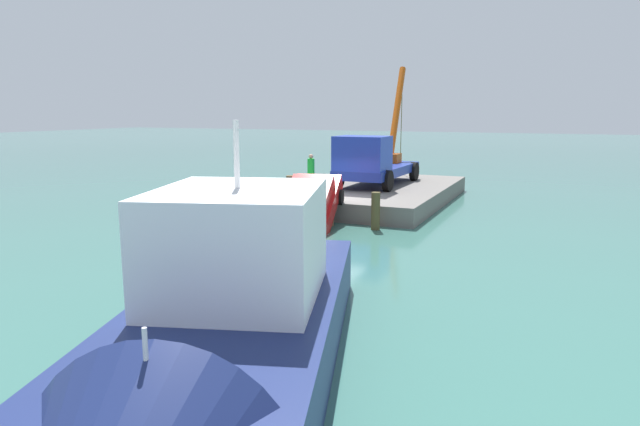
{
  "coord_description": "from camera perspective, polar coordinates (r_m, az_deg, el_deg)",
  "views": [
    {
      "loc": [
        22.25,
        9.17,
        4.57
      ],
      "look_at": [
        1.89,
        0.19,
        0.49
      ],
      "focal_mm": 31.46,
      "sensor_mm": 36.0,
      "label": 1
    }
  ],
  "objects": [
    {
      "name": "ground",
      "position": [
        24.49,
        1.37,
        -0.36
      ],
      "size": [
        200.0,
        200.0,
        0.0
      ],
      "primitive_type": "plane",
      "color": "#386B60"
    },
    {
      "name": "dock",
      "position": [
        28.71,
        4.92,
        2.02
      ],
      "size": [
        11.7,
        7.76,
        0.81
      ],
      "primitive_type": "cube",
      "color": "slate",
      "rests_on": "ground"
    },
    {
      "name": "crane_truck",
      "position": [
        28.29,
        5.44,
        5.36
      ],
      "size": [
        9.02,
        2.92,
        6.29
      ],
      "color": "navy",
      "rests_on": "dock"
    },
    {
      "name": "dock_worker",
      "position": [
        26.96,
        -0.93,
        4.23
      ],
      "size": [
        0.34,
        0.34,
        1.7
      ],
      "color": "#282828",
      "rests_on": "dock"
    },
    {
      "name": "salvaged_car",
      "position": [
        21.7,
        -1.23,
        0.2
      ],
      "size": [
        4.59,
        2.74,
        3.01
      ],
      "color": "red",
      "rests_on": "ground"
    },
    {
      "name": "moored_yacht",
      "position": [
        8.91,
        -11.53,
        -17.02
      ],
      "size": [
        12.5,
        6.96,
        5.95
      ],
      "color": "navy",
      "rests_on": "ground"
    },
    {
      "name": "piling_near",
      "position": [
        23.92,
        -7.11,
        0.95
      ],
      "size": [
        0.35,
        0.35,
        1.35
      ],
      "primitive_type": "cylinder",
      "color": "brown",
      "rests_on": "ground"
    },
    {
      "name": "piling_mid",
      "position": [
        22.93,
        -2.96,
        1.37
      ],
      "size": [
        0.39,
        0.39,
        1.96
      ],
      "primitive_type": "cylinder",
      "color": "brown",
      "rests_on": "ground"
    },
    {
      "name": "piling_far",
      "position": [
        22.37,
        1.03,
        0.77
      ],
      "size": [
        0.32,
        0.32,
        1.66
      ],
      "primitive_type": "cylinder",
      "color": "brown",
      "rests_on": "ground"
    },
    {
      "name": "piling_end",
      "position": [
        21.8,
        5.67,
        0.21
      ],
      "size": [
        0.34,
        0.34,
        1.47
      ],
      "primitive_type": "cylinder",
      "color": "#4D4427",
      "rests_on": "ground"
    }
  ]
}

